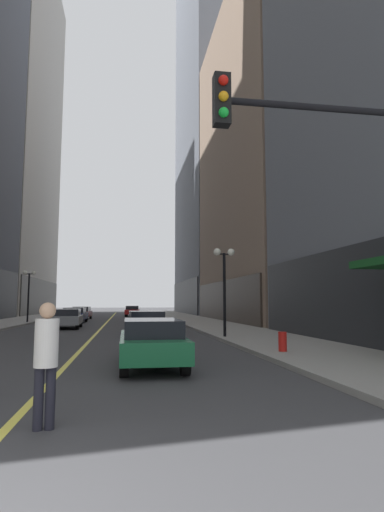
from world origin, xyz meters
TOP-DOWN VIEW (x-y plane):
  - ground_plane at (0.00, 35.00)m, footprint 200.00×200.00m
  - sidewalk_left at (-8.25, 35.00)m, footprint 4.50×78.00m
  - sidewalk_right at (8.25, 35.00)m, footprint 4.50×78.00m
  - lane_centre_stripe at (0.00, 35.00)m, footprint 0.16×70.00m
  - building_left_far at (-16.20, 60.00)m, footprint 11.59×26.00m
  - building_right_mid at (17.52, 34.50)m, footprint 14.25×24.00m
  - building_right_far at (15.85, 60.00)m, footprint 10.88×26.00m
  - car_green at (2.39, 8.64)m, footprint 1.74×4.70m
  - car_blue at (2.73, 19.37)m, footprint 2.13×4.60m
  - car_grey at (-2.37, 26.79)m, footprint 2.11×4.74m
  - car_navy at (-2.72, 34.24)m, footprint 1.94×4.79m
  - car_maroon at (-2.87, 41.45)m, footprint 1.88×4.67m
  - car_red at (2.47, 49.82)m, footprint 1.94×4.10m
  - pedestrian_in_white_shirt at (0.53, 3.08)m, footprint 0.39×0.39m
  - traffic_light_near_right at (5.35, 3.25)m, footprint 3.43×0.35m
  - street_lamp_left_far at (-6.40, 33.31)m, footprint 1.06×0.36m
  - street_lamp_right_mid at (6.40, 16.60)m, footprint 1.06×0.36m
  - fire_hydrant_right at (6.90, 10.32)m, footprint 0.28×0.28m

SIDE VIEW (x-z plane):
  - ground_plane at x=0.00m, z-range 0.00..0.00m
  - lane_centre_stripe at x=0.00m, z-range 0.00..0.01m
  - sidewalk_left at x=-8.25m, z-range 0.00..0.15m
  - sidewalk_right at x=8.25m, z-range 0.00..0.15m
  - fire_hydrant_right at x=6.90m, z-range 0.00..0.80m
  - car_red at x=2.47m, z-range 0.06..1.38m
  - car_green at x=2.39m, z-range 0.06..1.38m
  - car_maroon at x=-2.87m, z-range 0.06..1.38m
  - car_blue at x=2.73m, z-range 0.06..1.38m
  - car_navy at x=-2.72m, z-range 0.06..1.38m
  - car_grey at x=-2.37m, z-range 0.06..1.38m
  - pedestrian_in_white_shirt at x=0.53m, z-range 0.16..1.95m
  - street_lamp_left_far at x=-6.40m, z-range 1.04..5.47m
  - street_lamp_right_mid at x=6.40m, z-range 1.04..5.47m
  - traffic_light_near_right at x=5.35m, z-range 0.92..6.57m
  - building_right_mid at x=17.52m, z-range -0.06..31.02m
  - building_left_far at x=-16.20m, z-range -0.09..54.83m
  - building_right_far at x=15.85m, z-range -0.10..78.66m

